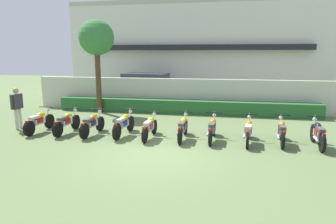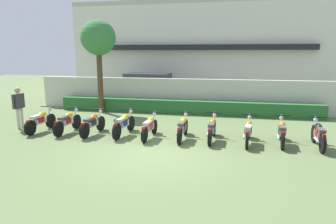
{
  "view_description": "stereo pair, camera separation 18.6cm",
  "coord_description": "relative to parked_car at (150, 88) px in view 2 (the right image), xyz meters",
  "views": [
    {
      "loc": [
        2.05,
        -8.67,
        3.14
      ],
      "look_at": [
        0.0,
        2.24,
        0.95
      ],
      "focal_mm": 31.9,
      "sensor_mm": 36.0,
      "label": 1
    },
    {
      "loc": [
        2.23,
        -8.63,
        3.14
      ],
      "look_at": [
        0.0,
        2.24,
        0.95
      ],
      "focal_mm": 31.9,
      "sensor_mm": 36.0,
      "label": 2
    }
  ],
  "objects": [
    {
      "name": "tree_near_inspector",
      "position": [
        -1.81,
        -3.5,
        2.9
      ],
      "size": [
        1.82,
        1.82,
        4.84
      ],
      "color": "#4C3823",
      "rests_on": "ground"
    },
    {
      "name": "compound_wall",
      "position": [
        2.69,
        -2.28,
        -0.05
      ],
      "size": [
        17.14,
        0.3,
        1.78
      ],
      "primitive_type": "cube",
      "color": "beige",
      "rests_on": "ground"
    },
    {
      "name": "motorcycle_in_row_4",
      "position": [
        2.07,
        -7.85,
        -0.5
      ],
      "size": [
        0.6,
        1.82,
        0.94
      ],
      "rotation": [
        0.0,
        0.0,
        1.53
      ],
      "color": "black",
      "rests_on": "ground"
    },
    {
      "name": "motorcycle_in_row_2",
      "position": [
        -0.24,
        -7.82,
        -0.49
      ],
      "size": [
        0.6,
        1.84,
        0.96
      ],
      "rotation": [
        0.0,
        0.0,
        1.49
      ],
      "color": "black",
      "rests_on": "ground"
    },
    {
      "name": "hedge_row",
      "position": [
        2.69,
        -2.98,
        -0.58
      ],
      "size": [
        13.72,
        0.7,
        0.71
      ],
      "primitive_type": "cube",
      "color": "#28602D",
      "rests_on": "ground"
    },
    {
      "name": "motorcycle_in_row_0",
      "position": [
        -2.51,
        -7.82,
        -0.49
      ],
      "size": [
        0.6,
        1.9,
        0.96
      ],
      "rotation": [
        0.0,
        0.0,
        1.53
      ],
      "color": "black",
      "rests_on": "ground"
    },
    {
      "name": "motorcycle_in_row_6",
      "position": [
        4.38,
        -7.71,
        -0.49
      ],
      "size": [
        0.6,
        1.93,
        0.96
      ],
      "rotation": [
        0.0,
        0.0,
        1.52
      ],
      "color": "black",
      "rests_on": "ground"
    },
    {
      "name": "parked_car",
      "position": [
        0.0,
        0.0,
        0.0
      ],
      "size": [
        4.68,
        2.5,
        1.89
      ],
      "rotation": [
        0.0,
        0.0,
        -0.12
      ],
      "color": "#9EA3A8",
      "rests_on": "ground"
    },
    {
      "name": "ground",
      "position": [
        2.69,
        -9.69,
        -0.94
      ],
      "size": [
        60.0,
        60.0,
        0.0
      ],
      "primitive_type": "plane",
      "color": "#607547"
    },
    {
      "name": "inspector_person",
      "position": [
        -3.69,
        -7.52,
        0.1
      ],
      "size": [
        0.23,
        0.69,
        1.74
      ],
      "color": "beige",
      "rests_on": "ground"
    },
    {
      "name": "motorcycle_in_row_3",
      "position": [
        0.99,
        -7.67,
        -0.48
      ],
      "size": [
        0.6,
        1.97,
        0.97
      ],
      "rotation": [
        0.0,
        0.0,
        1.5
      ],
      "color": "black",
      "rests_on": "ground"
    },
    {
      "name": "motorcycle_in_row_5",
      "position": [
        3.31,
        -7.76,
        -0.49
      ],
      "size": [
        0.6,
        1.91,
        0.96
      ],
      "rotation": [
        0.0,
        0.0,
        1.55
      ],
      "color": "black",
      "rests_on": "ground"
    },
    {
      "name": "motorcycle_in_row_1",
      "position": [
        -1.35,
        -7.76,
        -0.49
      ],
      "size": [
        0.6,
        1.9,
        0.96
      ],
      "rotation": [
        0.0,
        0.0,
        1.53
      ],
      "color": "black",
      "rests_on": "ground"
    },
    {
      "name": "motorcycle_in_row_9",
      "position": [
        7.95,
        -7.8,
        -0.48
      ],
      "size": [
        0.6,
        1.85,
        0.97
      ],
      "rotation": [
        0.0,
        0.0,
        1.52
      ],
      "color": "black",
      "rests_on": "ground"
    },
    {
      "name": "motorcycle_in_row_7",
      "position": [
        5.65,
        -7.8,
        -0.49
      ],
      "size": [
        0.6,
        1.92,
        0.96
      ],
      "rotation": [
        0.0,
        0.0,
        1.48
      ],
      "color": "black",
      "rests_on": "ground"
    },
    {
      "name": "building",
      "position": [
        2.69,
        5.26,
        2.42
      ],
      "size": [
        18.05,
        6.5,
        6.71
      ],
      "color": "silver",
      "rests_on": "ground"
    },
    {
      "name": "motorcycle_in_row_8",
      "position": [
        6.79,
        -7.66,
        -0.49
      ],
      "size": [
        0.6,
        1.84,
        0.96
      ],
      "rotation": [
        0.0,
        0.0,
        1.48
      ],
      "color": "black",
      "rests_on": "ground"
    }
  ]
}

